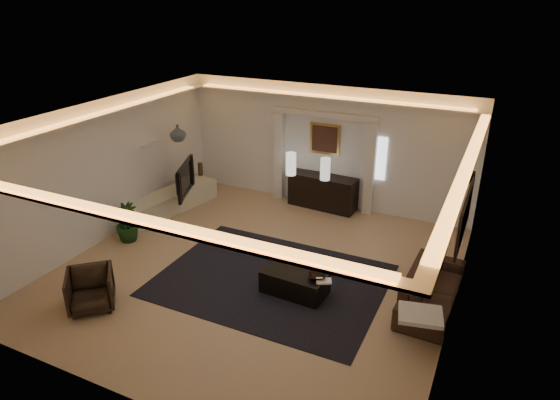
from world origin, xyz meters
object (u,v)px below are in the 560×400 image
at_px(sofa, 432,289).
at_px(armchair, 91,290).
at_px(console, 323,192).
at_px(coffee_table, 295,282).

height_order(sofa, armchair, armchair).
distance_m(console, armchair, 5.81).
distance_m(sofa, coffee_table, 2.31).
bearing_deg(coffee_table, console, 106.60).
bearing_deg(console, coffee_table, -72.19).
relative_size(sofa, coffee_table, 1.84).
bearing_deg(coffee_table, sofa, 20.23).
relative_size(sofa, armchair, 2.77).
bearing_deg(console, sofa, -39.41).
xyz_separation_m(coffee_table, armchair, (-2.88, -1.83, 0.13)).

